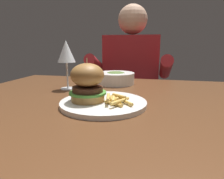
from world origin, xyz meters
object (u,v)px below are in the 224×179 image
(burger_sandwich, at_px, (87,82))
(soup_bowl, at_px, (116,78))
(diner_person, at_px, (131,97))
(main_plate, at_px, (103,103))
(wine_glass, at_px, (66,53))

(burger_sandwich, distance_m, soup_bowl, 0.35)
(soup_bowl, bearing_deg, diner_person, 87.62)
(main_plate, xyz_separation_m, soup_bowl, (-0.03, 0.34, 0.02))
(main_plate, distance_m, diner_person, 0.81)
(main_plate, height_order, wine_glass, wine_glass)
(wine_glass, relative_size, diner_person, 0.17)
(soup_bowl, bearing_deg, main_plate, -84.60)
(wine_glass, xyz_separation_m, soup_bowl, (0.17, 0.15, -0.12))
(main_plate, xyz_separation_m, diner_person, (-0.01, 0.79, -0.18))
(soup_bowl, xyz_separation_m, diner_person, (0.02, 0.44, -0.21))
(burger_sandwich, height_order, wine_glass, wine_glass)
(main_plate, bearing_deg, burger_sandwich, -170.46)
(burger_sandwich, height_order, diner_person, diner_person)
(burger_sandwich, xyz_separation_m, diner_person, (0.03, 0.79, -0.25))
(wine_glass, distance_m, soup_bowl, 0.26)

